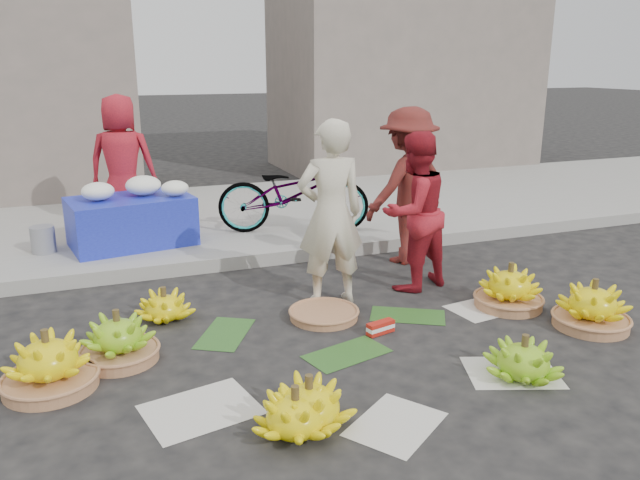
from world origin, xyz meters
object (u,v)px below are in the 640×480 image
object	(u,v)px
flower_table	(132,218)
bicycle	(293,193)
banana_bunch_4	(592,307)
banana_bunch_0	(48,364)
vendor_cream	(331,214)

from	to	relation	value
flower_table	bicycle	size ratio (longest dim) A/B	0.78
banana_bunch_4	flower_table	world-z (taller)	flower_table
banana_bunch_4	bicycle	xyz separation A→B (m)	(-1.51, 3.42, 0.43)
banana_bunch_0	bicycle	xyz separation A→B (m)	(2.74, 2.92, 0.42)
banana_bunch_0	banana_bunch_4	xyz separation A→B (m)	(4.25, -0.51, -0.00)
vendor_cream	bicycle	world-z (taller)	vendor_cream
banana_bunch_0	bicycle	world-z (taller)	bicycle
vendor_cream	flower_table	size ratio (longest dim) A/B	1.17
vendor_cream	banana_bunch_0	bearing A→B (deg)	22.95
banana_bunch_0	vendor_cream	bearing A→B (deg)	18.86
flower_table	bicycle	bearing A→B (deg)	-12.91
banana_bunch_4	bicycle	size ratio (longest dim) A/B	0.36
banana_bunch_0	flower_table	distance (m)	3.14
bicycle	banana_bunch_0	bearing A→B (deg)	154.79
flower_table	vendor_cream	bearing A→B (deg)	-63.95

